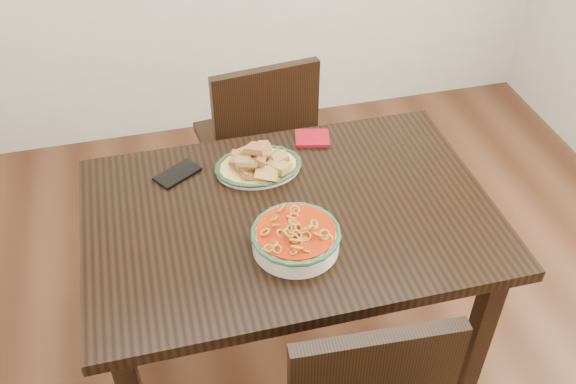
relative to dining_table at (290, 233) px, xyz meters
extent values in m
plane|color=#3E2213|center=(0.05, -0.14, -0.66)|extent=(3.50, 3.50, 0.00)
cube|color=black|center=(0.00, 0.00, 0.07)|extent=(1.24, 0.83, 0.04)
cube|color=black|center=(0.54, -0.33, -0.30)|extent=(0.06, 0.06, 0.71)
cube|color=black|center=(-0.54, 0.33, -0.30)|extent=(0.06, 0.06, 0.71)
cube|color=black|center=(0.54, 0.33, -0.30)|extent=(0.06, 0.06, 0.71)
cube|color=black|center=(0.04, 0.81, -0.23)|extent=(0.47, 0.47, 0.04)
cube|color=black|center=(0.19, 0.99, -0.45)|extent=(0.04, 0.04, 0.41)
cube|color=black|center=(-0.15, 0.95, -0.45)|extent=(0.04, 0.04, 0.41)
cube|color=black|center=(0.23, 0.66, -0.45)|extent=(0.04, 0.04, 0.41)
cube|color=black|center=(-0.11, 0.62, -0.45)|extent=(0.04, 0.04, 0.41)
cube|color=black|center=(0.07, 0.62, 0.01)|extent=(0.42, 0.09, 0.44)
ellipsoid|color=beige|center=(-0.05, 0.22, 0.10)|extent=(0.28, 0.21, 0.02)
ellipsoid|color=gold|center=(-0.05, 0.22, 0.11)|extent=(0.27, 0.20, 0.01)
torus|color=#18351C|center=(-0.05, 0.22, 0.11)|extent=(0.22, 0.22, 0.01)
cylinder|color=#F1E6CB|center=(-0.02, -0.15, 0.12)|extent=(0.25, 0.25, 0.06)
torus|color=#1B3C27|center=(-0.02, -0.15, 0.15)|extent=(0.26, 0.26, 0.02)
cylinder|color=#982207|center=(-0.02, -0.15, 0.16)|extent=(0.22, 0.22, 0.01)
cube|color=black|center=(-0.31, 0.26, 0.10)|extent=(0.16, 0.14, 0.01)
cube|color=maroon|center=(0.17, 0.34, 0.10)|extent=(0.14, 0.12, 0.01)
camera|label=1|loc=(-0.36, -1.40, 1.41)|focal=40.00mm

